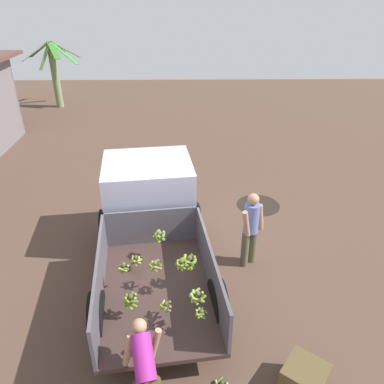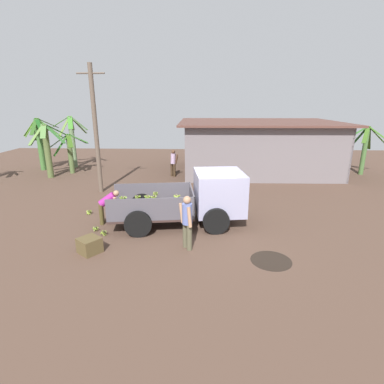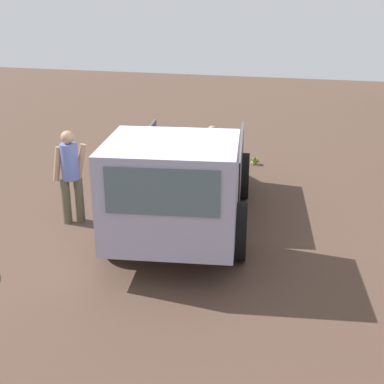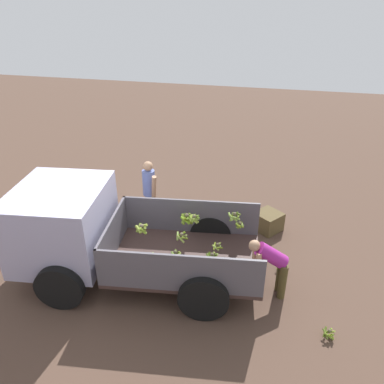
{
  "view_description": "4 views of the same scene",
  "coord_description": "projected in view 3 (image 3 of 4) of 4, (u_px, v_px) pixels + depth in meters",
  "views": [
    {
      "loc": [
        -6.88,
        -0.6,
        5.19
      ],
      "look_at": [
        -0.22,
        -0.71,
        1.56
      ],
      "focal_mm": 35.0,
      "sensor_mm": 36.0,
      "label": 1
    },
    {
      "loc": [
        -0.06,
        -10.22,
        4.36
      ],
      "look_at": [
        -0.49,
        0.03,
        1.23
      ],
      "focal_mm": 28.0,
      "sensor_mm": 36.0,
      "label": 2
    },
    {
      "loc": [
        7.52,
        2.3,
        3.98
      ],
      "look_at": [
        -0.16,
        0.39,
        0.93
      ],
      "focal_mm": 50.0,
      "sensor_mm": 36.0,
      "label": 3
    },
    {
      "loc": [
        -3.44,
        5.7,
        5.19
      ],
      "look_at": [
        -1.87,
        -0.87,
        1.59
      ],
      "focal_mm": 35.0,
      "sensor_mm": 36.0,
      "label": 4
    }
  ],
  "objects": [
    {
      "name": "banana_bunch_on_ground_2",
      "position": [
        182.0,
        166.0,
        12.36
      ],
      "size": [
        0.2,
        0.22,
        0.18
      ],
      "color": "#47402E",
      "rests_on": "ground"
    },
    {
      "name": "wooden_crate_0",
      "position": [
        114.0,
        161.0,
        12.32
      ],
      "size": [
        0.81,
        0.81,
        0.46
      ],
      "primitive_type": "cube",
      "rotation": [
        0.0,
        0.0,
        0.91
      ],
      "color": "brown",
      "rests_on": "ground"
    },
    {
      "name": "person_worker_loading",
      "position": [
        212.0,
        144.0,
        11.76
      ],
      "size": [
        0.78,
        0.61,
        1.24
      ],
      "rotation": [
        0.0,
        0.0,
        0.24
      ],
      "color": "#4A4120",
      "rests_on": "ground"
    },
    {
      "name": "ground",
      "position": [
        166.0,
        246.0,
        8.76
      ],
      "size": [
        36.0,
        36.0,
        0.0
      ],
      "primitive_type": "plane",
      "color": "brown"
    },
    {
      "name": "banana_bunch_on_ground_0",
      "position": [
        255.0,
        160.0,
        12.76
      ],
      "size": [
        0.22,
        0.22,
        0.18
      ],
      "color": "#4C4431",
      "rests_on": "ground"
    },
    {
      "name": "banana_bunch_on_ground_1",
      "position": [
        164.0,
        170.0,
        12.08
      ],
      "size": [
        0.23,
        0.22,
        0.18
      ],
      "color": "#3F3929",
      "rests_on": "ground"
    },
    {
      "name": "cargo_truck",
      "position": [
        176.0,
        188.0,
        8.32
      ],
      "size": [
        4.96,
        2.67,
        1.92
      ],
      "rotation": [
        0.0,
        0.0,
        0.13
      ],
      "color": "#3C2A26",
      "rests_on": "ground"
    },
    {
      "name": "person_foreground_visitor",
      "position": [
        70.0,
        173.0,
        9.36
      ],
      "size": [
        0.5,
        0.56,
        1.69
      ],
      "rotation": [
        0.0,
        0.0,
        3.76
      ],
      "color": "brown",
      "rests_on": "ground"
    }
  ]
}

